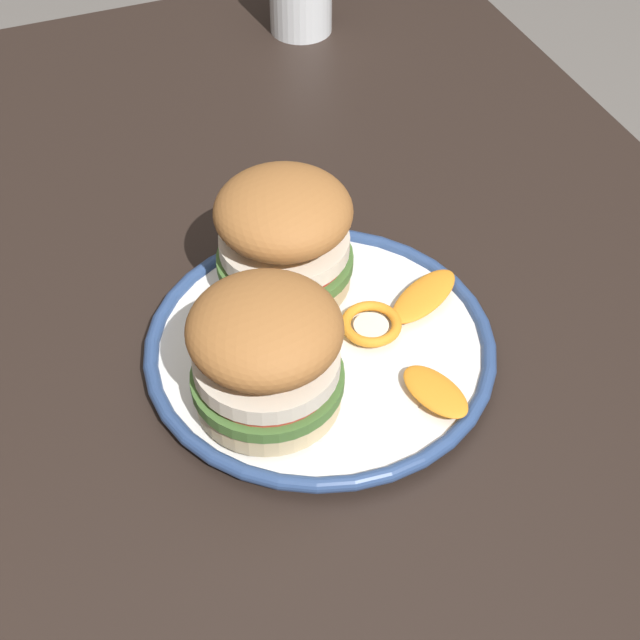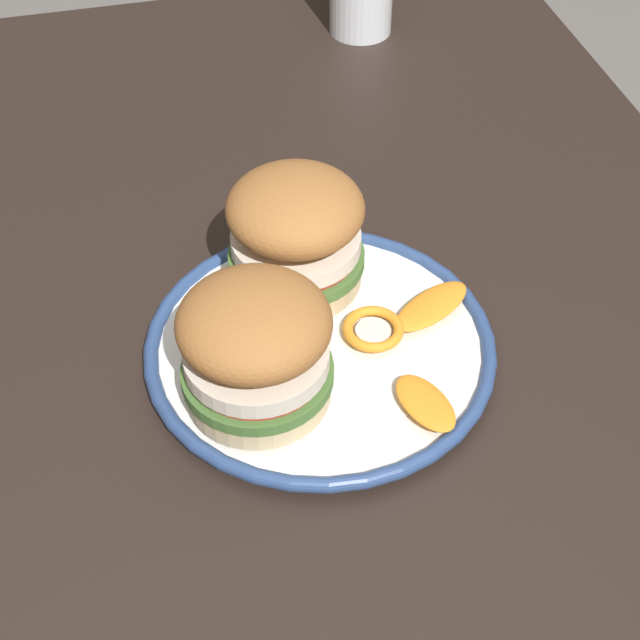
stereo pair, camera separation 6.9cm
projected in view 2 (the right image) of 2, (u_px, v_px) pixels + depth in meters
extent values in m
cube|color=black|center=(304.00, 412.00, 0.75)|extent=(1.32, 0.86, 0.03)
cube|color=black|center=(453.00, 219.00, 1.47)|extent=(0.06, 0.06, 0.69)
cylinder|color=white|center=(320.00, 350.00, 0.76)|extent=(0.26, 0.26, 0.01)
torus|color=navy|center=(320.00, 345.00, 0.76)|extent=(0.28, 0.28, 0.01)
cylinder|color=white|center=(320.00, 344.00, 0.76)|extent=(0.19, 0.19, 0.00)
cylinder|color=beige|center=(260.00, 389.00, 0.71)|extent=(0.11, 0.11, 0.02)
cylinder|color=#477033|center=(259.00, 377.00, 0.70)|extent=(0.11, 0.11, 0.01)
cylinder|color=#BC3828|center=(258.00, 369.00, 0.69)|extent=(0.10, 0.10, 0.01)
cylinder|color=silver|center=(257.00, 360.00, 0.68)|extent=(0.11, 0.11, 0.01)
ellipsoid|color=#A36633|center=(255.00, 328.00, 0.66)|extent=(0.15, 0.15, 0.05)
cylinder|color=beige|center=(297.00, 270.00, 0.80)|extent=(0.11, 0.11, 0.02)
cylinder|color=#477033|center=(296.00, 257.00, 0.79)|extent=(0.11, 0.11, 0.01)
cylinder|color=#BC3828|center=(296.00, 250.00, 0.78)|extent=(0.10, 0.10, 0.01)
cylinder|color=silver|center=(296.00, 241.00, 0.77)|extent=(0.11, 0.11, 0.01)
ellipsoid|color=#A36633|center=(295.00, 209.00, 0.75)|extent=(0.13, 0.13, 0.05)
torus|color=orange|center=(373.00, 329.00, 0.76)|extent=(0.05, 0.05, 0.01)
cylinder|color=#F4E5C6|center=(373.00, 331.00, 0.76)|extent=(0.03, 0.03, 0.00)
ellipsoid|color=orange|center=(425.00, 403.00, 0.70)|extent=(0.07, 0.05, 0.01)
ellipsoid|color=orange|center=(432.00, 306.00, 0.77)|extent=(0.07, 0.08, 0.01)
cylinder|color=silver|center=(361.00, 15.00, 1.11)|extent=(0.06, 0.06, 0.04)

